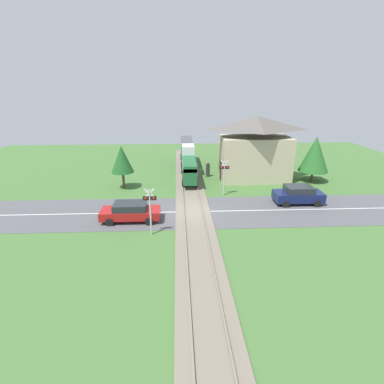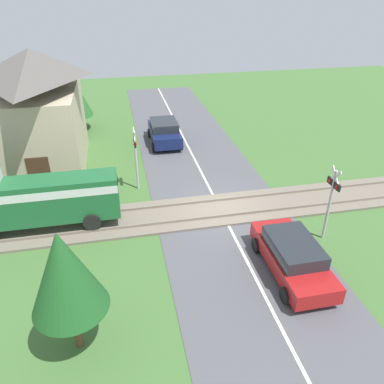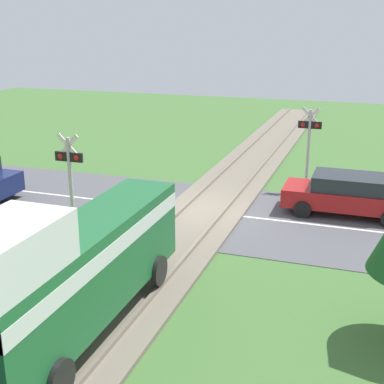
{
  "view_description": "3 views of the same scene",
  "coord_description": "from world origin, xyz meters",
  "px_view_note": "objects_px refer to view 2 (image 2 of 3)",
  "views": [
    {
      "loc": [
        -1.14,
        -22.29,
        9.7
      ],
      "look_at": [
        0.0,
        1.43,
        1.2
      ],
      "focal_mm": 28.0,
      "sensor_mm": 36.0,
      "label": 1
    },
    {
      "loc": [
        -14.82,
        4.52,
        9.8
      ],
      "look_at": [
        0.0,
        1.43,
        1.2
      ],
      "focal_mm": 35.0,
      "sensor_mm": 36.0,
      "label": 2
    },
    {
      "loc": [
        -5.35,
        17.07,
        6.46
      ],
      "look_at": [
        0.0,
        1.43,
        1.2
      ],
      "focal_mm": 50.0,
      "sensor_mm": 36.0,
      "label": 3
    }
  ],
  "objects_px": {
    "crossing_signal_west_approach": "(331,195)",
    "crossing_signal_east_approach": "(136,152)",
    "car_far_side": "(164,132)",
    "station_building": "(41,113)",
    "pedestrian_by_station": "(11,195)",
    "car_near_crossing": "(292,256)"
  },
  "relations": [
    {
      "from": "crossing_signal_west_approach",
      "to": "crossing_signal_east_approach",
      "type": "bearing_deg",
      "value": 50.95
    },
    {
      "from": "car_far_side",
      "to": "station_building",
      "type": "height_order",
      "value": "station_building"
    },
    {
      "from": "crossing_signal_west_approach",
      "to": "station_building",
      "type": "relative_size",
      "value": 0.44
    },
    {
      "from": "crossing_signal_east_approach",
      "to": "station_building",
      "type": "height_order",
      "value": "station_building"
    },
    {
      "from": "crossing_signal_west_approach",
      "to": "pedestrian_by_station",
      "type": "distance_m",
      "value": 14.67
    },
    {
      "from": "crossing_signal_west_approach",
      "to": "station_building",
      "type": "distance_m",
      "value": 16.04
    },
    {
      "from": "car_near_crossing",
      "to": "car_far_side",
      "type": "distance_m",
      "value": 14.25
    },
    {
      "from": "crossing_signal_west_approach",
      "to": "car_near_crossing",
      "type": "bearing_deg",
      "value": 126.63
    },
    {
      "from": "crossing_signal_west_approach",
      "to": "pedestrian_by_station",
      "type": "bearing_deg",
      "value": 69.04
    },
    {
      "from": "car_near_crossing",
      "to": "car_far_side",
      "type": "xyz_separation_m",
      "value": [
        13.95,
        2.88,
        0.06
      ]
    },
    {
      "from": "car_near_crossing",
      "to": "station_building",
      "type": "height_order",
      "value": "station_building"
    },
    {
      "from": "car_near_crossing",
      "to": "crossing_signal_west_approach",
      "type": "distance_m",
      "value": 3.2
    },
    {
      "from": "car_far_side",
      "to": "station_building",
      "type": "bearing_deg",
      "value": 106.52
    },
    {
      "from": "car_far_side",
      "to": "station_building",
      "type": "relative_size",
      "value": 0.53
    },
    {
      "from": "car_near_crossing",
      "to": "station_building",
      "type": "distance_m",
      "value": 15.74
    },
    {
      "from": "car_far_side",
      "to": "pedestrian_by_station",
      "type": "bearing_deg",
      "value": 129.68
    },
    {
      "from": "car_near_crossing",
      "to": "station_building",
      "type": "relative_size",
      "value": 0.57
    },
    {
      "from": "car_near_crossing",
      "to": "pedestrian_by_station",
      "type": "bearing_deg",
      "value": 58.47
    },
    {
      "from": "car_near_crossing",
      "to": "pedestrian_by_station",
      "type": "xyz_separation_m",
      "value": [
        6.95,
        11.32,
        0.02
      ]
    },
    {
      "from": "station_building",
      "to": "pedestrian_by_station",
      "type": "bearing_deg",
      "value": 165.91
    },
    {
      "from": "car_near_crossing",
      "to": "crossing_signal_east_approach",
      "type": "relative_size",
      "value": 1.31
    },
    {
      "from": "car_far_side",
      "to": "crossing_signal_east_approach",
      "type": "relative_size",
      "value": 1.22
    }
  ]
}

